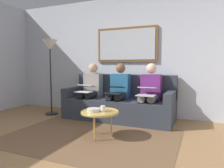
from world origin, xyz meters
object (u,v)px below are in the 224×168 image
object	(u,v)px
framed_mirror	(126,45)
laptop_silver	(147,91)
coffee_table	(100,112)
bowl	(93,110)
person_middle	(119,90)
standing_lamp	(50,53)
person_right	(91,88)
laptop_white	(85,88)
person_left	(150,91)
cup	(103,109)
couch	(120,103)
laptop_black	(114,90)

from	to	relation	value
framed_mirror	laptop_silver	distance (m)	1.32
coffee_table	bowl	size ratio (longest dim) A/B	3.08
bowl	person_middle	bearing A→B (deg)	-87.41
person_middle	standing_lamp	bearing A→B (deg)	7.31
person_right	laptop_white	size ratio (longest dim) A/B	3.28
bowl	person_middle	world-z (taller)	person_middle
person_left	person_right	distance (m)	1.28
cup	person_middle	world-z (taller)	person_middle
bowl	person_left	size ratio (longest dim) A/B	0.16
person_left	laptop_white	world-z (taller)	person_left
couch	coffee_table	bearing A→B (deg)	96.77
cup	laptop_silver	xyz separation A→B (m)	(-0.45, -0.89, 0.19)
bowl	person_right	size ratio (longest dim) A/B	0.16
framed_mirror	coffee_table	bearing A→B (deg)	95.14
laptop_silver	laptop_black	world-z (taller)	laptop_silver
framed_mirror	coffee_table	world-z (taller)	framed_mirror
person_right	person_left	bearing A→B (deg)	180.00
coffee_table	person_right	distance (m)	1.41
bowl	person_middle	distance (m)	1.21
laptop_white	person_middle	bearing A→B (deg)	-159.13
bowl	laptop_black	distance (m)	0.97
bowl	person_left	xyz separation A→B (m)	(-0.59, -1.19, 0.18)
bowl	laptop_black	xyz separation A→B (m)	(0.05, -0.95, 0.20)
bowl	standing_lamp	xyz separation A→B (m)	(1.60, -0.99, 0.94)
bowl	standing_lamp	size ratio (longest dim) A/B	0.11
couch	person_left	distance (m)	0.71
person_left	standing_lamp	size ratio (longest dim) A/B	0.69
couch	cup	size ratio (longest dim) A/B	24.44
person_middle	laptop_black	bearing A→B (deg)	90.00
coffee_table	person_right	xyz separation A→B (m)	(0.78, -1.15, 0.22)
coffee_table	cup	bearing A→B (deg)	-154.98
person_left	person_right	world-z (taller)	same
laptop_white	person_right	bearing A→B (deg)	-90.00
person_middle	laptop_black	world-z (taller)	person_middle
couch	standing_lamp	bearing A→B (deg)	9.80
framed_mirror	person_middle	world-z (taller)	framed_mirror
standing_lamp	laptop_black	bearing A→B (deg)	178.23
cup	person_left	xyz separation A→B (m)	(-0.45, -1.13, 0.16)
person_left	person_middle	xyz separation A→B (m)	(0.64, 0.00, 0.00)
cup	laptop_white	size ratio (longest dim) A/B	0.26
laptop_white	laptop_black	bearing A→B (deg)	179.74
person_right	person_middle	bearing A→B (deg)	180.00
bowl	laptop_silver	xyz separation A→B (m)	(-0.59, -0.95, 0.21)
framed_mirror	coffee_table	xyz separation A→B (m)	(-0.14, 1.61, -1.16)
couch	standing_lamp	xyz separation A→B (m)	(1.55, 0.27, 1.06)
couch	laptop_white	world-z (taller)	couch
person_right	standing_lamp	size ratio (longest dim) A/B	0.69
person_right	laptop_white	world-z (taller)	person_right
coffee_table	standing_lamp	size ratio (longest dim) A/B	0.35
cup	laptop_black	world-z (taller)	laptop_black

